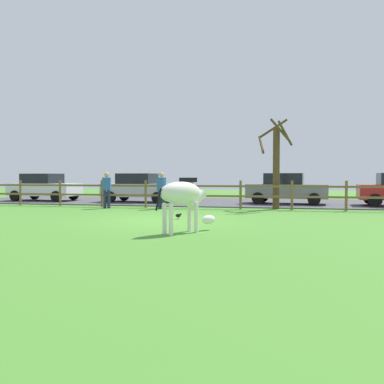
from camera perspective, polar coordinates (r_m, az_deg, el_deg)
ground_plane at (r=12.84m, az=-4.77°, el=-4.17°), size 60.00×60.00×0.00m
parking_asphalt at (r=21.87m, az=2.38°, el=-1.44°), size 28.00×7.40×0.05m
paddock_fence at (r=17.62m, az=-0.02°, el=-0.05°), size 22.10×0.11×1.27m
bare_tree at (r=17.59m, az=12.18°, el=4.15°), size 1.54×1.61×4.07m
zebra at (r=9.89m, az=-1.30°, el=-0.70°), size 1.38×1.61×1.41m
crow_on_grass at (r=13.19m, az=-2.01°, el=-3.44°), size 0.21×0.10×0.20m
parked_car_silver at (r=21.53m, az=-7.74°, el=0.66°), size 4.10×2.08×1.56m
parked_car_grey at (r=20.48m, az=13.63°, el=0.54°), size 4.17×2.24×1.56m
parked_car_white at (r=24.09m, az=-20.84°, el=0.70°), size 4.10×2.08×1.56m
visitor_left_of_tree at (r=18.03m, az=-12.39°, el=0.53°), size 0.40×0.30×1.64m
visitor_right_of_tree at (r=17.38m, az=-4.50°, el=0.51°), size 0.40×0.30×1.64m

